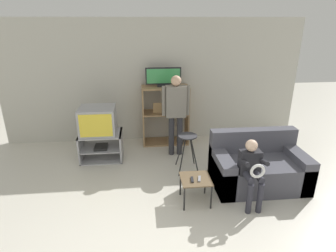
{
  "coord_description": "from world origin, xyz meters",
  "views": [
    {
      "loc": [
        -0.29,
        -2.32,
        2.55
      ],
      "look_at": [
        0.15,
        1.99,
        0.9
      ],
      "focal_mm": 30.0,
      "sensor_mm": 36.0,
      "label": 1
    }
  ],
  "objects": [
    {
      "name": "wall_back",
      "position": [
        0.0,
        3.65,
        1.3
      ],
      "size": [
        6.4,
        0.06,
        2.6
      ],
      "color": "beige",
      "rests_on": "ground_plane"
    },
    {
      "name": "tv_stand",
      "position": [
        -1.07,
        2.71,
        0.26
      ],
      "size": [
        0.79,
        0.59,
        0.53
      ],
      "color": "#A8A8AD",
      "rests_on": "ground_plane"
    },
    {
      "name": "television_main",
      "position": [
        -1.1,
        2.73,
        0.78
      ],
      "size": [
        0.66,
        0.59,
        0.5
      ],
      "color": "#9E9EA3",
      "rests_on": "tv_stand"
    },
    {
      "name": "media_shelf",
      "position": [
        0.23,
        3.35,
        0.64
      ],
      "size": [
        0.98,
        0.46,
        1.26
      ],
      "color": "#9E7A51",
      "rests_on": "ground_plane"
    },
    {
      "name": "television_flat",
      "position": [
        0.2,
        3.38,
        1.44
      ],
      "size": [
        0.73,
        0.2,
        0.39
      ],
      "color": "black",
      "rests_on": "media_shelf"
    },
    {
      "name": "folding_stool",
      "position": [
        0.51,
        2.1,
        0.54
      ],
      "size": [
        0.37,
        0.43,
        0.68
      ],
      "color": "black",
      "rests_on": "ground_plane"
    },
    {
      "name": "snack_table",
      "position": [
        0.47,
        1.15,
        0.35
      ],
      "size": [
        0.43,
        0.43,
        0.39
      ],
      "color": "brown",
      "rests_on": "ground_plane"
    },
    {
      "name": "remote_control_black",
      "position": [
        0.41,
        1.1,
        0.4
      ],
      "size": [
        0.05,
        0.15,
        0.02
      ],
      "primitive_type": "cube",
      "rotation": [
        0.0,
        0.0,
        -0.1
      ],
      "color": "#232328",
      "rests_on": "snack_table"
    },
    {
      "name": "remote_control_white",
      "position": [
        0.52,
        1.11,
        0.4
      ],
      "size": [
        0.07,
        0.15,
        0.02
      ],
      "primitive_type": "cube",
      "rotation": [
        0.0,
        0.0,
        -0.25
      ],
      "color": "gray",
      "rests_on": "snack_table"
    },
    {
      "name": "couch",
      "position": [
        1.57,
        1.54,
        0.29
      ],
      "size": [
        1.45,
        0.88,
        0.85
      ],
      "color": "#4C4C56",
      "rests_on": "ground_plane"
    },
    {
      "name": "person_standing_adult",
      "position": [
        0.38,
        2.75,
        0.96
      ],
      "size": [
        0.53,
        0.2,
        1.59
      ],
      "color": "#2D2D33",
      "rests_on": "ground_plane"
    },
    {
      "name": "person_seated_child",
      "position": [
        1.24,
        1.03,
        0.59
      ],
      "size": [
        0.33,
        0.43,
        0.98
      ],
      "color": "#2D2D38",
      "rests_on": "ground_plane"
    }
  ]
}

